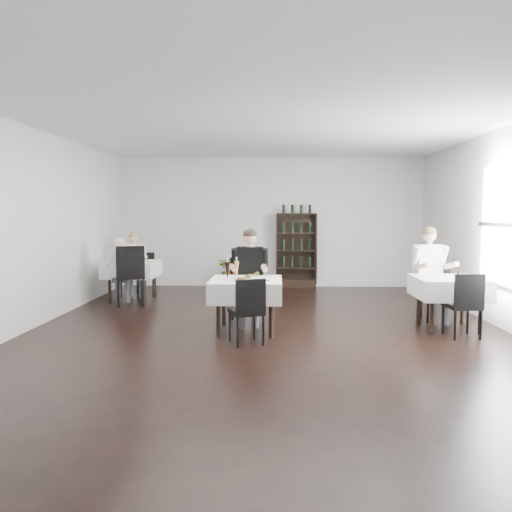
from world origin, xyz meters
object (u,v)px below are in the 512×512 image
at_px(wine_shelf, 296,251).
at_px(potted_tree, 234,269).
at_px(main_table, 246,289).
at_px(diner_main, 250,269).

relative_size(wine_shelf, potted_tree, 1.98).
bearing_deg(potted_tree, main_table, -82.85).
bearing_deg(potted_tree, wine_shelf, 5.51).
bearing_deg(diner_main, wine_shelf, 77.06).
bearing_deg(wine_shelf, diner_main, -102.94).
bearing_deg(main_table, diner_main, 87.24).
distance_m(wine_shelf, potted_tree, 1.49).
height_order(main_table, diner_main, diner_main).
xyz_separation_m(wine_shelf, main_table, (-0.90, -4.31, -0.23)).
distance_m(wine_shelf, main_table, 4.41).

